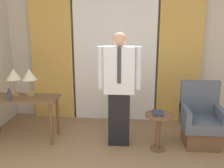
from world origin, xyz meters
The scene contains 12 objects.
wall_back centered at (0.00, 3.18, 1.35)m, with size 10.00×0.06×2.70m.
curtain_sheer_center centered at (0.00, 3.05, 1.29)m, with size 1.57×0.06×2.58m.
curtain_drape_left centered at (-1.23, 3.05, 1.29)m, with size 0.81×0.06×2.58m.
curtain_drape_right centered at (1.23, 3.05, 1.29)m, with size 0.81×0.06×2.58m.
desk centered at (-1.46, 2.04, 0.61)m, with size 1.19×0.48×0.72m.
table_lamp_left centered at (-1.59, 2.14, 1.06)m, with size 0.24×0.24×0.45m.
table_lamp_right centered at (-1.33, 2.14, 1.06)m, with size 0.24×0.24×0.45m.
bottle_near_edge centered at (-1.56, 1.88, 0.80)m, with size 0.06×0.06×0.19m.
person centered at (0.14, 1.97, 0.96)m, with size 0.66×0.22×1.77m.
armchair centered at (1.44, 2.08, 0.36)m, with size 0.60×0.58×1.00m.
side_table centered at (0.75, 1.84, 0.39)m, with size 0.42×0.42×0.57m.
book centered at (0.73, 1.86, 0.59)m, with size 0.15×0.22×0.03m.
Camera 1 is at (0.32, -1.69, 1.92)m, focal length 40.00 mm.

